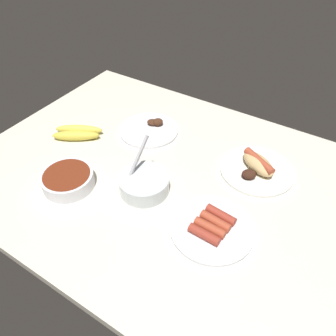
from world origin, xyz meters
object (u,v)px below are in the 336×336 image
at_px(plate_sausages, 212,227).
at_px(banana_bunch, 77,133).
at_px(bowl_chili, 68,179).
at_px(plate_hotdog_assembled, 257,168).
at_px(plate_grilled_meat, 150,129).
at_px(bowl_coleslaw, 143,183).

distance_m(plate_sausages, banana_bunch, 0.60).
relative_size(bowl_chili, plate_sausages, 0.68).
relative_size(plate_hotdog_assembled, banana_bunch, 1.32).
distance_m(plate_sausages, plate_grilled_meat, 0.48).
bearing_deg(plate_grilled_meat, plate_hotdog_assembled, 179.90).
bearing_deg(plate_grilled_meat, bowl_coleslaw, 120.93).
xyz_separation_m(bowl_coleslaw, banana_bunch, (0.35, -0.09, -0.01)).
relative_size(bowl_chili, bowl_coleslaw, 1.03).
distance_m(plate_hotdog_assembled, banana_bunch, 0.62).
xyz_separation_m(plate_hotdog_assembled, bowl_coleslaw, (0.26, 0.25, 0.01)).
bearing_deg(plate_sausages, bowl_coleslaw, -5.71).
bearing_deg(plate_sausages, bowl_chili, 10.58).
bearing_deg(banana_bunch, plate_hotdog_assembled, -164.70).
bearing_deg(plate_grilled_meat, banana_bunch, 40.32).
relative_size(bowl_chili, plate_grilled_meat, 0.72).
xyz_separation_m(plate_hotdog_assembled, banana_bunch, (0.60, 0.16, 0.00)).
relative_size(plate_grilled_meat, banana_bunch, 1.22).
bearing_deg(plate_sausages, plate_grilled_meat, -35.29).
height_order(plate_sausages, plate_grilled_meat, plate_grilled_meat).
height_order(bowl_chili, plate_sausages, bowl_chili).
xyz_separation_m(plate_grilled_meat, bowl_coleslaw, (-0.15, 0.25, 0.02)).
relative_size(plate_hotdog_assembled, bowl_coleslaw, 1.55).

